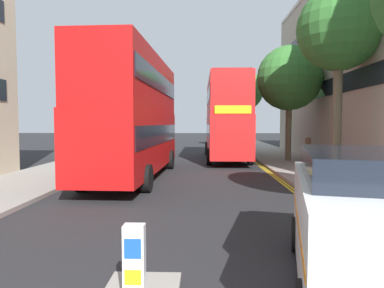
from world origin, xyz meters
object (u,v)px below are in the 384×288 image
object	(u,v)px
double_decker_bus_away	(134,113)
taxi_minivan	(366,223)
double_decker_bus_oncoming	(226,116)
keep_left_bollard	(134,269)
pedestrian_far	(308,147)

from	to	relation	value
double_decker_bus_away	taxi_minivan	world-z (taller)	double_decker_bus_away
double_decker_bus_away	taxi_minivan	distance (m)	12.45
double_decker_bus_away	double_decker_bus_oncoming	bearing A→B (deg)	60.93
keep_left_bollard	double_decker_bus_away	distance (m)	12.10
double_decker_bus_oncoming	pedestrian_far	world-z (taller)	double_decker_bus_oncoming
double_decker_bus_oncoming	pedestrian_far	distance (m)	5.88
keep_left_bollard	taxi_minivan	bearing A→B (deg)	11.65
double_decker_bus_away	keep_left_bollard	bearing A→B (deg)	-78.86
double_decker_bus_oncoming	taxi_minivan	xyz separation A→B (m)	(0.83, -19.52, -1.96)
double_decker_bus_away	pedestrian_far	xyz separation A→B (m)	(10.16, 7.45, -2.04)
taxi_minivan	keep_left_bollard	bearing A→B (deg)	-168.35
pedestrian_far	taxi_minivan	bearing A→B (deg)	-103.92
taxi_minivan	double_decker_bus_oncoming	bearing A→B (deg)	92.45
keep_left_bollard	pedestrian_far	size ratio (longest dim) A/B	0.69
keep_left_bollard	double_decker_bus_away	bearing A→B (deg)	101.14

